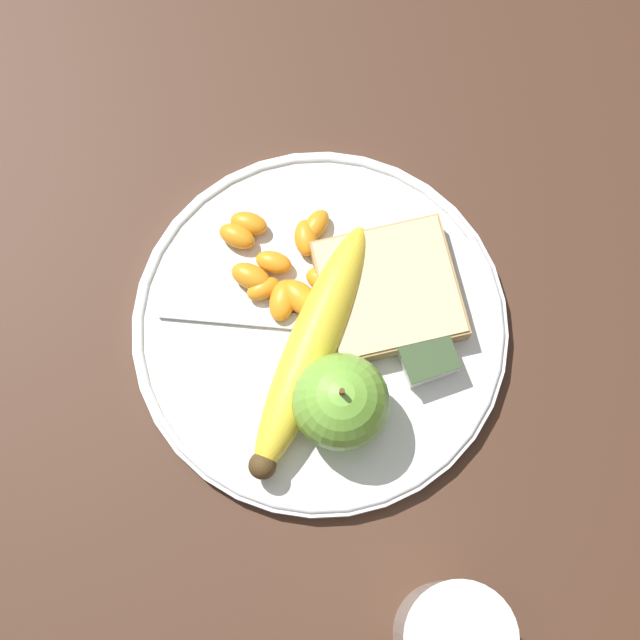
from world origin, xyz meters
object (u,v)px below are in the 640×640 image
(juice_glass, at_px, (452,636))
(banana, at_px, (311,350))
(plate, at_px, (320,328))
(apple, at_px, (341,402))
(fork, at_px, (310,323))
(bread_slice, at_px, (389,291))
(jam_packet, at_px, (428,358))

(juice_glass, bearing_deg, banana, 95.82)
(plate, distance_m, apple, 0.07)
(apple, bearing_deg, fork, 89.02)
(juice_glass, relative_size, banana, 0.57)
(bread_slice, xyz_separation_m, fork, (-0.06, -0.00, -0.01))
(plate, height_order, fork, fork)
(plate, distance_m, bread_slice, 0.06)
(juice_glass, height_order, banana, juice_glass)
(plate, bearing_deg, juice_glass, -87.98)
(fork, distance_m, jam_packet, 0.09)
(fork, bearing_deg, plate, -12.32)
(banana, distance_m, jam_packet, 0.08)
(juice_glass, relative_size, apple, 1.24)
(apple, xyz_separation_m, fork, (0.00, 0.07, -0.03))
(juice_glass, xyz_separation_m, banana, (-0.02, 0.21, -0.02))
(juice_glass, xyz_separation_m, jam_packet, (0.06, 0.18, -0.02))
(bread_slice, bearing_deg, plate, -173.64)
(juice_glass, relative_size, bread_slice, 0.89)
(juice_glass, height_order, jam_packet, juice_glass)
(juice_glass, height_order, fork, juice_glass)
(bread_slice, distance_m, fork, 0.06)
(bread_slice, bearing_deg, fork, -178.61)
(plate, relative_size, juice_glass, 2.88)
(banana, relative_size, bread_slice, 1.57)
(plate, distance_m, jam_packet, 0.08)
(apple, bearing_deg, bread_slice, 47.82)
(bread_slice, distance_m, jam_packet, 0.06)
(plate, xyz_separation_m, fork, (-0.01, 0.00, 0.01))
(apple, height_order, jam_packet, apple)
(plate, bearing_deg, jam_packet, -38.30)
(plate, bearing_deg, apple, -96.64)
(banana, xyz_separation_m, fork, (0.01, 0.02, -0.02))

